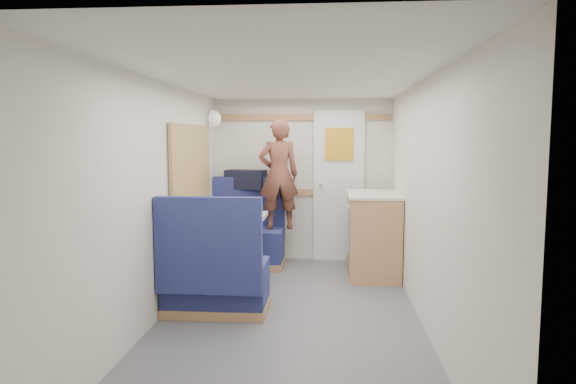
# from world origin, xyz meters

# --- Properties ---
(floor) EXTENTS (4.50, 4.50, 0.00)m
(floor) POSITION_xyz_m (0.00, 0.00, 0.00)
(floor) COLOR #515156
(floor) RESTS_ON ground
(ceiling) EXTENTS (4.50, 4.50, 0.00)m
(ceiling) POSITION_xyz_m (0.00, 0.00, 2.00)
(ceiling) COLOR silver
(ceiling) RESTS_ON wall_back
(wall_back) EXTENTS (2.20, 0.02, 2.00)m
(wall_back) POSITION_xyz_m (0.00, 2.25, 1.00)
(wall_back) COLOR silver
(wall_back) RESTS_ON floor
(wall_left) EXTENTS (0.02, 4.50, 2.00)m
(wall_left) POSITION_xyz_m (-1.10, 0.00, 1.00)
(wall_left) COLOR silver
(wall_left) RESTS_ON floor
(wall_right) EXTENTS (0.02, 4.50, 2.00)m
(wall_right) POSITION_xyz_m (1.10, 0.00, 1.00)
(wall_right) COLOR silver
(wall_right) RESTS_ON floor
(oak_trim_low) EXTENTS (2.15, 0.02, 0.08)m
(oak_trim_low) POSITION_xyz_m (0.00, 2.23, 0.85)
(oak_trim_low) COLOR olive
(oak_trim_low) RESTS_ON wall_back
(oak_trim_high) EXTENTS (2.15, 0.02, 0.08)m
(oak_trim_high) POSITION_xyz_m (0.00, 2.23, 1.78)
(oak_trim_high) COLOR olive
(oak_trim_high) RESTS_ON wall_back
(side_window) EXTENTS (0.04, 1.30, 0.72)m
(side_window) POSITION_xyz_m (-1.08, 1.00, 1.25)
(side_window) COLOR #97A78E
(side_window) RESTS_ON wall_left
(rear_door) EXTENTS (0.62, 0.12, 1.86)m
(rear_door) POSITION_xyz_m (0.45, 2.22, 0.97)
(rear_door) COLOR white
(rear_door) RESTS_ON wall_back
(dinette_table) EXTENTS (0.62, 0.92, 0.72)m
(dinette_table) POSITION_xyz_m (-0.65, 1.00, 0.57)
(dinette_table) COLOR white
(dinette_table) RESTS_ON floor
(bench_far) EXTENTS (0.90, 0.59, 1.05)m
(bench_far) POSITION_xyz_m (-0.65, 1.86, 0.30)
(bench_far) COLOR navy
(bench_far) RESTS_ON floor
(bench_near) EXTENTS (0.90, 0.59, 1.05)m
(bench_near) POSITION_xyz_m (-0.65, 0.14, 0.30)
(bench_near) COLOR navy
(bench_near) RESTS_ON floor
(ledge) EXTENTS (0.90, 0.14, 0.04)m
(ledge) POSITION_xyz_m (-0.65, 2.12, 0.88)
(ledge) COLOR olive
(ledge) RESTS_ON bench_far
(dome_light) EXTENTS (0.20, 0.20, 0.20)m
(dome_light) POSITION_xyz_m (-1.04, 1.85, 1.75)
(dome_light) COLOR white
(dome_light) RESTS_ON wall_left
(galley_counter) EXTENTS (0.57, 0.92, 0.92)m
(galley_counter) POSITION_xyz_m (0.82, 1.55, 0.47)
(galley_counter) COLOR olive
(galley_counter) RESTS_ON floor
(person) EXTENTS (0.53, 0.40, 1.29)m
(person) POSITION_xyz_m (-0.26, 1.86, 1.10)
(person) COLOR brown
(person) RESTS_ON bench_far
(duffel_bag) EXTENTS (0.52, 0.33, 0.23)m
(duffel_bag) POSITION_xyz_m (-0.70, 2.12, 1.02)
(duffel_bag) COLOR black
(duffel_bag) RESTS_ON ledge
(tray) EXTENTS (0.29, 0.36, 0.02)m
(tray) POSITION_xyz_m (-0.60, 0.87, 0.73)
(tray) COLOR silver
(tray) RESTS_ON dinette_table
(orange_fruit) EXTENTS (0.07, 0.07, 0.07)m
(orange_fruit) POSITION_xyz_m (-0.54, 0.81, 0.77)
(orange_fruit) COLOR orange
(orange_fruit) RESTS_ON tray
(cheese_block) EXTENTS (0.12, 0.10, 0.03)m
(cheese_block) POSITION_xyz_m (-0.49, 0.71, 0.76)
(cheese_block) COLOR #E1DB82
(cheese_block) RESTS_ON tray
(wine_glass) EXTENTS (0.08, 0.08, 0.17)m
(wine_glass) POSITION_xyz_m (-0.66, 0.93, 0.84)
(wine_glass) COLOR white
(wine_glass) RESTS_ON dinette_table
(tumbler_left) EXTENTS (0.07, 0.07, 0.11)m
(tumbler_left) POSITION_xyz_m (-0.76, 0.64, 0.77)
(tumbler_left) COLOR white
(tumbler_left) RESTS_ON dinette_table
(beer_glass) EXTENTS (0.07, 0.07, 0.10)m
(beer_glass) POSITION_xyz_m (-0.50, 1.02, 0.77)
(beer_glass) COLOR #8D3F14
(beer_glass) RESTS_ON dinette_table
(pepper_grinder) EXTENTS (0.03, 0.03, 0.09)m
(pepper_grinder) POSITION_xyz_m (-0.69, 1.16, 0.77)
(pepper_grinder) COLOR black
(pepper_grinder) RESTS_ON dinette_table
(salt_grinder) EXTENTS (0.04, 0.04, 0.09)m
(salt_grinder) POSITION_xyz_m (-0.62, 0.96, 0.76)
(salt_grinder) COLOR silver
(salt_grinder) RESTS_ON dinette_table
(bread_loaf) EXTENTS (0.16, 0.27, 0.11)m
(bread_loaf) POSITION_xyz_m (-0.47, 1.23, 0.78)
(bread_loaf) COLOR #8B5F3A
(bread_loaf) RESTS_ON dinette_table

